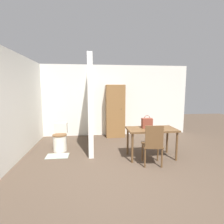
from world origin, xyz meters
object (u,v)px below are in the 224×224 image
Objects in this scene: dining_table at (151,132)px; wooden_chair at (153,144)px; toilet at (60,139)px; handbag at (147,123)px; wooden_cabinet at (115,111)px.

wooden_chair reaches higher than dining_table.
handbag is at bearing -17.54° from toilet.
handbag reaches higher than toilet.
wooden_chair is 1.25× the size of toilet.
toilet is at bearing 158.20° from wooden_chair.
wooden_cabinet is (-0.62, 2.00, 0.27)m from dining_table.
dining_table is 0.24m from handbag.
handbag is at bearing 94.31° from wooden_chair.
wooden_chair is 0.51× the size of wooden_cabinet.
dining_table is 2.11m from wooden_cabinet.
toilet reaches higher than dining_table.
handbag is at bearing -74.79° from wooden_cabinet.
wooden_cabinet is (-0.49, 2.45, 0.41)m from wooden_chair.
dining_table is 1.61× the size of toilet.
wooden_chair is at bearing -93.29° from handbag.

